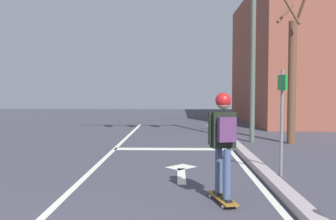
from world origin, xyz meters
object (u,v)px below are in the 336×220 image
(traffic_signal_mast, at_px, (214,10))
(street_sign_post, at_px, (282,106))
(skater, at_px, (223,132))
(roadside_tree, at_px, (292,77))
(skateboard, at_px, (222,198))

(traffic_signal_mast, height_order, street_sign_post, traffic_signal_mast)
(skater, bearing_deg, roadside_tree, 65.62)
(skateboard, height_order, roadside_tree, roadside_tree)
(skater, relative_size, traffic_signal_mast, 0.28)
(skateboard, bearing_deg, traffic_signal_mast, 85.84)
(street_sign_post, bearing_deg, roadside_tree, 71.46)
(roadside_tree, bearing_deg, skateboard, -114.47)
(skateboard, height_order, skater, skater)
(skater, relative_size, street_sign_post, 0.76)
(skateboard, bearing_deg, street_sign_post, 52.90)
(skateboard, height_order, street_sign_post, street_sign_post)
(skateboard, xyz_separation_m, street_sign_post, (1.36, 1.79, 1.31))
(roadside_tree, bearing_deg, street_sign_post, -108.54)
(skateboard, relative_size, traffic_signal_mast, 0.15)
(skateboard, xyz_separation_m, traffic_signal_mast, (0.48, 6.61, 4.16))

